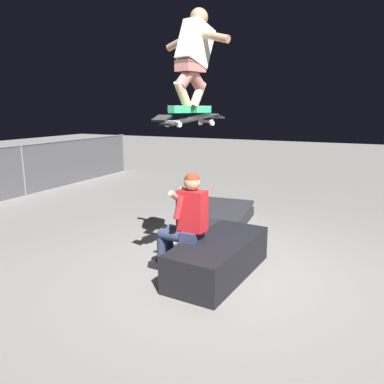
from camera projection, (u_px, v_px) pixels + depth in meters
The scene contains 6 objects.
ground_plane at pixel (226, 271), 4.81m from camera, with size 40.00×40.00×0.00m, color gray.
ledge_box_main at pixel (219, 257), 4.66m from camera, with size 1.61×0.70×0.45m, color black.
person_sitting_on_ledge at pixel (185, 218), 4.63m from camera, with size 0.60×0.77×1.28m.
skateboard at pixel (190, 119), 4.25m from camera, with size 1.03×0.48×0.14m.
skater_airborne at pixel (194, 56), 4.15m from camera, with size 0.64×0.87×1.12m.
kicker_ramp at pixel (221, 217), 7.01m from camera, with size 1.30×1.11×0.37m.
Camera 1 is at (-4.23, -1.53, 2.02)m, focal length 35.30 mm.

